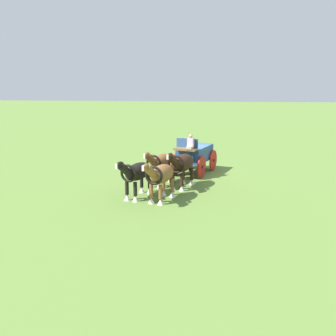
# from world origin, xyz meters

# --- Properties ---
(ground_plane) EXTENTS (220.00, 220.00, 0.00)m
(ground_plane) POSITION_xyz_m (0.00, 0.00, 0.00)
(ground_plane) COLOR olive
(show_wagon) EXTENTS (5.83, 2.74, 2.68)m
(show_wagon) POSITION_xyz_m (0.14, -0.04, 1.20)
(show_wagon) COLOR #2D4C7A
(show_wagon) RESTS_ON ground
(draft_horse_rear_near) EXTENTS (3.06, 1.49, 2.19)m
(draft_horse_rear_near) POSITION_xyz_m (3.77, -0.44, 1.32)
(draft_horse_rear_near) COLOR #331E14
(draft_horse_rear_near) RESTS_ON ground
(draft_horse_rear_off) EXTENTS (3.03, 1.40, 2.13)m
(draft_horse_rear_off) POSITION_xyz_m (3.42, -1.69, 1.28)
(draft_horse_rear_off) COLOR brown
(draft_horse_rear_off) RESTS_ON ground
(draft_horse_lead_near) EXTENTS (2.91, 1.39, 2.13)m
(draft_horse_lead_near) POSITION_xyz_m (6.28, -1.18, 1.27)
(draft_horse_lead_near) COLOR brown
(draft_horse_lead_near) RESTS_ON ground
(draft_horse_lead_off) EXTENTS (3.07, 1.41, 2.12)m
(draft_horse_lead_off) POSITION_xyz_m (5.92, -2.43, 1.27)
(draft_horse_lead_off) COLOR black
(draft_horse_lead_off) RESTS_ON ground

